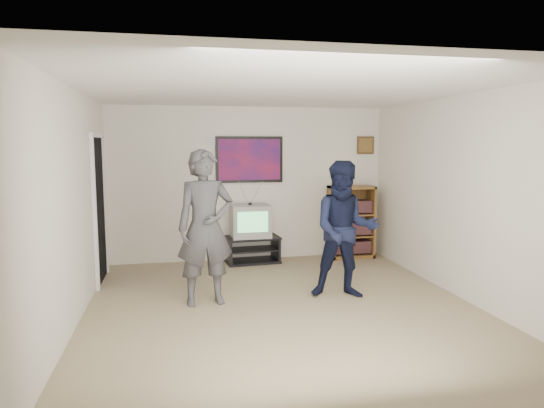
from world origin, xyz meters
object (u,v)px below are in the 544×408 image
object	(u,v)px
crt_television	(250,221)
person_short	(345,230)
media_stand	(252,249)
person_tall	(205,228)
bookshelf	(351,222)

from	to	relation	value
crt_television	person_short	size ratio (longest dim) A/B	0.36
media_stand	person_tall	distance (m)	2.19
person_tall	person_short	xyz separation A→B (m)	(1.70, -0.09, -0.07)
bookshelf	person_short	xyz separation A→B (m)	(-0.85, -2.02, 0.25)
media_stand	person_short	xyz separation A→B (m)	(0.84, -1.97, 0.64)
media_stand	bookshelf	world-z (taller)	bookshelf
crt_television	person_tall	bearing A→B (deg)	-114.55
media_stand	person_tall	bearing A→B (deg)	-119.77
crt_television	bookshelf	world-z (taller)	bookshelf
bookshelf	person_tall	size ratio (longest dim) A/B	0.65
crt_television	person_short	world-z (taller)	person_short
media_stand	crt_television	distance (m)	0.47
person_tall	media_stand	bearing A→B (deg)	57.85
person_tall	person_short	distance (m)	1.71
bookshelf	person_short	bearing A→B (deg)	-112.69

